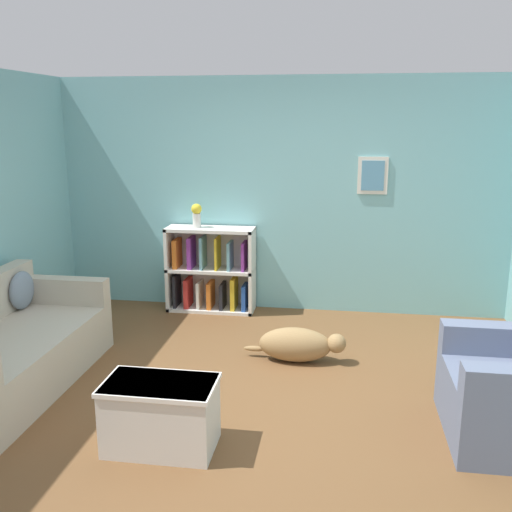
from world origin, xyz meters
The scene contains 7 objects.
ground_plane centered at (0.00, 0.00, 0.00)m, with size 14.00×14.00×0.00m, color brown.
wall_back centered at (0.00, 2.25, 1.30)m, with size 5.60×0.13×2.60m.
couch centered at (-2.00, -0.12, 0.31)m, with size 0.93×1.94×0.83m.
bookshelf centered at (-0.77, 2.03, 0.45)m, with size 0.99×0.34×0.96m.
coffee_table centered at (-0.46, -0.80, 0.25)m, with size 0.74×0.44×0.47m.
dog centered at (0.33, 0.73, 0.16)m, with size 0.93×0.28×0.31m.
vase centered at (-0.91, 2.01, 1.11)m, with size 0.12×0.12×0.27m.
Camera 1 is at (0.68, -4.08, 2.14)m, focal length 40.00 mm.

